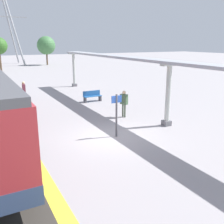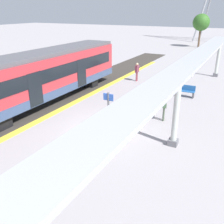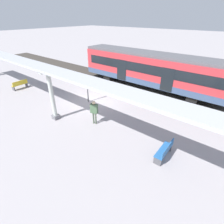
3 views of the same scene
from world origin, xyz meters
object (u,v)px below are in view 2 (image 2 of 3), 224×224
Objects in this scene: train_near_carriage at (46,76)px; platform_info_sign at (108,109)px; bench_near_end at (185,91)px; canopy_pillar_second at (176,110)px; canopy_pillar_third at (218,58)px; passenger_by_the_benches at (164,103)px; passenger_waiting_near_edge at (137,70)px.

train_near_carriage is 6.61× the size of platform_info_sign.
platform_info_sign reaches higher than bench_near_end.
canopy_pillar_second is 3.46m from platform_info_sign.
train_near_carriage is 16.24m from canopy_pillar_third.
passenger_by_the_benches is at bearing 3.26° from train_near_carriage.
canopy_pillar_third is 2.34× the size of bench_near_end.
passenger_waiting_near_edge is at bearing 122.67° from passenger_by_the_benches.
passenger_by_the_benches is (2.12, 2.83, -0.25)m from platform_info_sign.
canopy_pillar_third reaches higher than passenger_by_the_benches.
canopy_pillar_second is 11.88m from passenger_waiting_near_edge.
canopy_pillar_third is at bearing 40.00° from passenger_waiting_near_edge.
canopy_pillar_third is (0.00, 15.29, 0.00)m from canopy_pillar_second.
passenger_waiting_near_edge is at bearing 66.54° from train_near_carriage.
passenger_by_the_benches is (-1.30, -12.64, -0.72)m from canopy_pillar_third.
passenger_by_the_benches is at bearing -57.33° from passenger_waiting_near_edge.
canopy_pillar_third reaches higher than train_near_carriage.
train_near_carriage is at bearing 159.07° from platform_info_sign.
canopy_pillar_third is 1.61× the size of platform_info_sign.
platform_info_sign is 10.69m from passenger_waiting_near_edge.
platform_info_sign is 1.33× the size of passenger_waiting_near_edge.
passenger_waiting_near_edge reaches higher than bench_near_end.
passenger_waiting_near_edge is at bearing 153.31° from bench_near_end.
passenger_by_the_benches reaches higher than bench_near_end.
canopy_pillar_second is at bearing 3.11° from platform_info_sign.
canopy_pillar_third is 7.79m from bench_near_end.
canopy_pillar_second reaches higher than passenger_waiting_near_edge.
passenger_waiting_near_edge is at bearing 121.05° from canopy_pillar_second.
canopy_pillar_third is (9.58, 13.12, -0.04)m from train_near_carriage.
canopy_pillar_second reaches higher than passenger_by_the_benches.
passenger_waiting_near_edge is (-6.11, 10.16, -0.76)m from canopy_pillar_second.
platform_info_sign reaches higher than passenger_waiting_near_edge.
train_near_carriage is at bearing -113.46° from passenger_waiting_near_edge.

